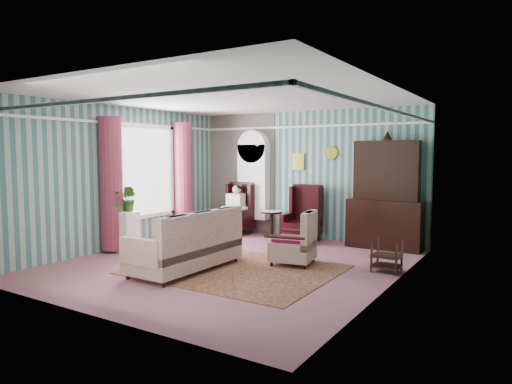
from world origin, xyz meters
The scene contains 17 objects.
floor centered at (0.00, 0.00, 0.00)m, with size 6.00×6.00×0.00m, color #965764.
room_shell centered at (-0.62, 0.18, 2.01)m, with size 5.53×6.02×2.91m.
bookcase centered at (-1.35, 2.84, 1.12)m, with size 0.80×0.28×2.24m, color white.
dresser_hutch centered at (1.90, 2.72, 1.18)m, with size 1.50×0.56×2.36m, color black.
wingback_left centered at (-1.60, 2.45, 0.62)m, with size 0.76×0.80×1.25m, color black.
wingback_right centered at (0.15, 2.45, 0.62)m, with size 0.76×0.80×1.25m, color black.
seated_woman centered at (-1.60, 2.45, 0.59)m, with size 0.44×0.40×1.18m, color silver, non-canonical shape.
round_side_table centered at (-0.70, 2.60, 0.30)m, with size 0.50×0.50×0.60m, color black.
nest_table centered at (2.47, 0.90, 0.27)m, with size 0.45×0.38×0.54m, color black.
plant_stand centered at (-2.40, -0.30, 0.40)m, with size 0.55×0.35×0.80m, color white.
rug centered at (0.30, -0.30, 0.01)m, with size 3.20×2.60×0.01m, color #4D2019.
sofa centered at (-0.40, -0.77, 0.57)m, with size 2.05×1.08×1.14m, color beige.
floral_armchair centered at (0.93, 0.54, 0.44)m, with size 0.78×0.77×0.88m, color beige.
coffee_table centered at (-0.79, 0.25, 0.19)m, with size 0.96×0.53×0.38m, color black.
potted_plant_a centered at (-2.40, -0.44, 1.01)m, with size 0.38×0.33×0.42m, color #29591B.
potted_plant_b centered at (-2.28, -0.23, 1.05)m, with size 0.28×0.23×0.51m, color #254B17.
potted_plant_c centered at (-2.43, -0.21, 0.99)m, with size 0.22×0.22×0.39m, color #1C561A.
Camera 1 is at (4.54, -6.48, 1.95)m, focal length 32.00 mm.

